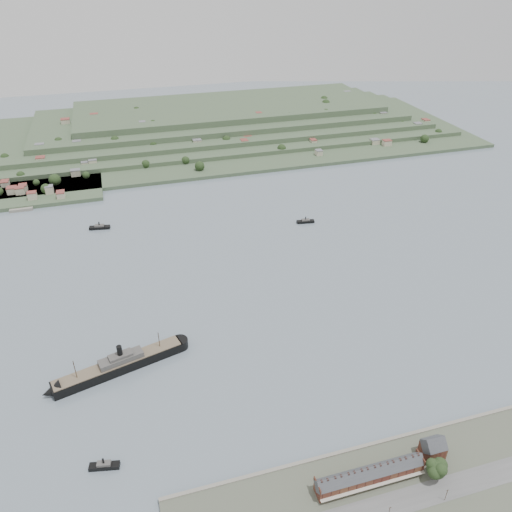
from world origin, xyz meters
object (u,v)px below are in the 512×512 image
object	(u,v)px
terrace_row	(370,475)
gabled_building	(433,448)
steamship	(116,366)
tugboat	(104,466)
fig_tree	(437,469)

from	to	relation	value
terrace_row	gabled_building	distance (m)	37.74
steamship	tugboat	world-z (taller)	steamship
steamship	fig_tree	world-z (taller)	steamship
terrace_row	tugboat	size ratio (longest dim) A/B	3.54
gabled_building	terrace_row	bearing A→B (deg)	-173.88
gabled_building	tugboat	size ratio (longest dim) A/B	0.90
gabled_building	tugboat	xyz separation A→B (m)	(-161.61, 41.78, -6.52)
tugboat	gabled_building	bearing A→B (deg)	-14.50
gabled_building	fig_tree	size ratio (longest dim) A/B	1.09
terrace_row	gabled_building	xyz separation A→B (m)	(37.50, 4.02, 1.34)
terrace_row	fig_tree	distance (m)	32.89
fig_tree	terrace_row	bearing A→B (deg)	165.92
gabled_building	fig_tree	bearing A→B (deg)	-115.57
terrace_row	steamship	distance (m)	161.70
steamship	terrace_row	bearing A→B (deg)	-44.81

